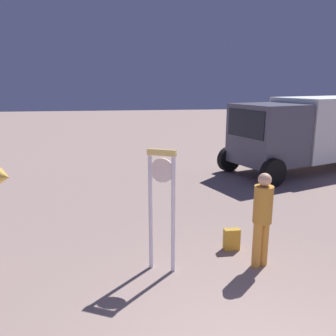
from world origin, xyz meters
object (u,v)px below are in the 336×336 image
standing_clock (162,197)px  box_truck_near (318,129)px  backpack (231,239)px  person_near_clock (262,215)px

standing_clock → box_truck_near: (6.77, 6.60, 0.19)m
backpack → box_truck_near: (5.34, 6.06, 1.30)m
box_truck_near → backpack: bearing=-131.4°
standing_clock → person_near_clock: (1.73, -0.13, -0.37)m
standing_clock → backpack: (1.43, 0.54, -1.11)m
standing_clock → person_near_clock: size_ratio=1.25×
box_truck_near → person_near_clock: bearing=-126.9°
standing_clock → backpack: bearing=20.6°
person_near_clock → box_truck_near: size_ratio=0.23×
standing_clock → box_truck_near: box_truck_near is taller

